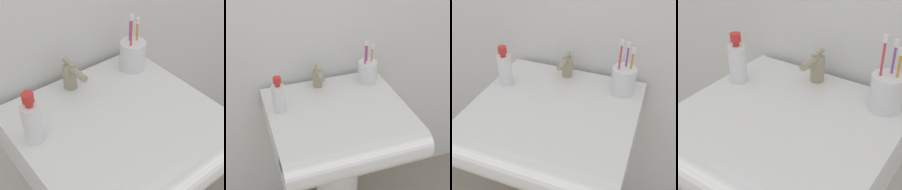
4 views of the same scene
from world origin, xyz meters
The scene contains 5 objects.
sink_pedestal centered at (0.00, 0.00, 0.32)m, with size 0.21×0.21×0.64m, color white.
sink_basin centered at (0.00, -0.05, 0.70)m, with size 0.58×0.57×0.13m.
faucet centered at (-0.03, 0.19, 0.82)m, with size 0.04×0.12×0.10m.
toothbrush_cup centered at (0.21, 0.16, 0.82)m, with size 0.09×0.09×0.22m.
soap_bottle centered at (-0.23, 0.05, 0.84)m, with size 0.05×0.05×0.16m.
Camera 2 is at (-0.39, -1.13, 1.61)m, focal length 55.00 mm.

